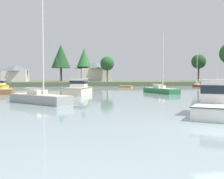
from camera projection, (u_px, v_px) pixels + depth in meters
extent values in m
cube|color=#4C563D|center=(91.00, 83.00, 102.11)|extent=(163.80, 47.52, 1.33)
cube|color=gray|center=(40.00, 102.00, 27.04)|extent=(7.03, 7.24, 1.53)
cube|color=#CCB78E|center=(40.00, 95.00, 27.01)|extent=(6.52, 6.71, 0.04)
cube|color=silver|center=(37.00, 92.00, 27.24)|extent=(2.20, 2.21, 0.48)
cylinder|color=silver|center=(43.00, 42.00, 26.37)|extent=(0.16, 0.16, 10.96)
cylinder|color=silver|center=(34.00, 89.00, 27.56)|extent=(2.28, 2.39, 0.13)
cylinder|color=silver|center=(34.00, 88.00, 27.56)|extent=(2.07, 2.17, 0.14)
cylinder|color=#999999|center=(53.00, 41.00, 25.40)|extent=(2.21, 2.33, 10.92)
cube|color=orange|center=(126.00, 87.00, 71.76)|extent=(3.92, 3.24, 0.63)
cube|color=#C6B289|center=(126.00, 86.00, 71.75)|extent=(4.11, 3.43, 0.05)
cube|color=tan|center=(126.00, 86.00, 71.75)|extent=(0.79, 1.19, 0.03)
cylinder|color=#999999|center=(0.00, 57.00, 41.06)|extent=(3.48, 0.08, 10.19)
cube|color=maroon|center=(197.00, 86.00, 77.33)|extent=(3.98, 7.35, 1.06)
cube|color=#CCB78E|center=(197.00, 84.00, 77.31)|extent=(3.64, 6.88, 0.04)
cube|color=silver|center=(197.00, 84.00, 76.95)|extent=(1.61, 1.86, 0.43)
cylinder|color=silver|center=(197.00, 68.00, 77.64)|extent=(0.14, 0.14, 9.97)
cylinder|color=silver|center=(198.00, 83.00, 76.44)|extent=(1.00, 2.75, 0.11)
cylinder|color=silver|center=(198.00, 83.00, 76.44)|extent=(0.94, 2.48, 0.14)
cylinder|color=#999999|center=(196.00, 68.00, 79.05)|extent=(0.91, 2.73, 9.92)
cube|color=beige|center=(78.00, 93.00, 41.35)|extent=(5.08, 8.57, 1.76)
cone|color=beige|center=(84.00, 92.00, 45.35)|extent=(3.18, 2.91, 2.65)
cube|color=black|center=(78.00, 88.00, 41.31)|extent=(5.24, 8.76, 0.05)
cube|color=silver|center=(79.00, 83.00, 41.63)|extent=(2.95, 3.02, 1.41)
cube|color=#19232D|center=(79.00, 82.00, 41.62)|extent=(3.01, 3.08, 0.51)
cube|color=beige|center=(79.00, 78.00, 41.59)|extent=(3.39, 3.41, 0.06)
cylinder|color=silver|center=(79.00, 74.00, 41.56)|extent=(0.03, 0.03, 1.39)
cube|color=gold|center=(1.00, 87.00, 66.74)|extent=(2.50, 6.33, 1.25)
cube|color=black|center=(1.00, 85.00, 66.71)|extent=(2.60, 6.46, 0.05)
cube|color=silver|center=(1.00, 82.00, 66.41)|extent=(1.93, 2.24, 1.37)
cube|color=#19232D|center=(1.00, 82.00, 66.41)|extent=(1.97, 2.29, 0.49)
cube|color=beige|center=(1.00, 80.00, 66.38)|extent=(2.24, 2.51, 0.06)
cylinder|color=silver|center=(1.00, 77.00, 66.34)|extent=(0.03, 0.03, 1.50)
cube|color=#236B3D|center=(161.00, 92.00, 44.75)|extent=(4.10, 8.55, 1.43)
cube|color=#CCB78E|center=(161.00, 88.00, 44.72)|extent=(3.72, 8.00, 0.04)
cube|color=silver|center=(159.00, 87.00, 45.08)|extent=(1.82, 2.10, 0.50)
cylinder|color=silver|center=(163.00, 60.00, 43.88)|extent=(0.17, 0.17, 9.66)
cylinder|color=silver|center=(158.00, 85.00, 45.60)|extent=(0.89, 3.24, 0.13)
cylinder|color=silver|center=(158.00, 84.00, 45.60)|extent=(0.82, 2.92, 0.14)
cylinder|color=#999999|center=(169.00, 60.00, 42.36)|extent=(0.78, 3.23, 9.62)
cube|color=white|center=(216.00, 112.00, 18.76)|extent=(6.36, 7.51, 1.41)
cone|color=white|center=(220.00, 107.00, 22.12)|extent=(2.97, 2.97, 2.14)
cube|color=black|center=(216.00, 103.00, 18.73)|extent=(6.52, 7.68, 0.05)
cube|color=silver|center=(217.00, 91.00, 19.02)|extent=(3.35, 3.61, 1.63)
cube|color=#19232D|center=(217.00, 89.00, 19.02)|extent=(3.41, 3.68, 0.59)
cube|color=beige|center=(217.00, 80.00, 18.99)|extent=(3.81, 4.08, 0.06)
cylinder|color=silver|center=(217.00, 67.00, 18.94)|extent=(0.03, 0.03, 1.75)
cylinder|color=brown|center=(61.00, 70.00, 96.57)|extent=(0.76, 0.76, 8.38)
cone|color=#1E4723|center=(61.00, 56.00, 96.33)|extent=(7.19, 7.19, 8.79)
cylinder|color=brown|center=(107.00, 74.00, 92.44)|extent=(0.43, 0.43, 5.35)
sphere|color=#235128|center=(107.00, 63.00, 92.26)|extent=(5.02, 5.02, 5.02)
cylinder|color=brown|center=(84.00, 70.00, 97.45)|extent=(0.75, 0.75, 8.91)
cone|color=#336B38|center=(84.00, 58.00, 97.24)|extent=(5.82, 5.82, 7.12)
cylinder|color=brown|center=(198.00, 73.00, 108.77)|extent=(0.72, 0.72, 6.82)
sphere|color=#1E4723|center=(199.00, 62.00, 108.55)|extent=(6.09, 6.09, 6.09)
cube|color=silver|center=(96.00, 75.00, 99.47)|extent=(11.08, 8.94, 4.91)
pyramid|color=#565B66|center=(96.00, 65.00, 99.30)|extent=(11.96, 9.65, 2.39)
cube|color=silver|center=(16.00, 76.00, 92.88)|extent=(8.16, 7.36, 3.81)
pyramid|color=#565B66|center=(16.00, 68.00, 92.74)|extent=(8.81, 7.95, 2.06)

